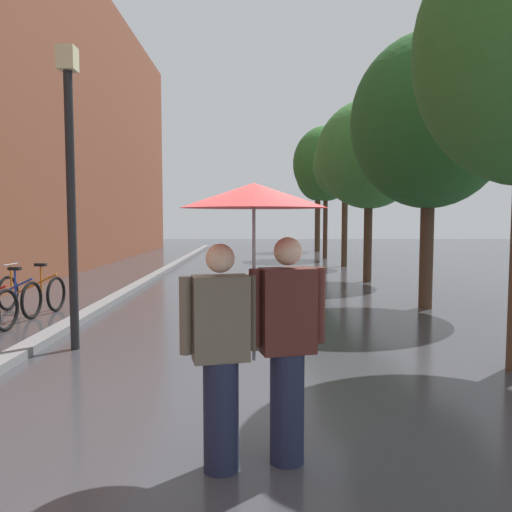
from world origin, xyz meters
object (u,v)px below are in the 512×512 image
object	(u,v)px
parked_bicycle_2	(4,298)
couple_under_umbrella	(253,284)
street_tree_1	(428,122)
street_tree_5	(317,174)
street_tree_4	(325,164)
parked_bicycle_3	(30,292)
street_lamp_post	(69,175)
street_tree_3	(344,165)
street_tree_2	(368,155)

from	to	relation	value
parked_bicycle_2	couple_under_umbrella	xyz separation A→B (m)	(4.61, -5.50, 1.00)
parked_bicycle_2	couple_under_umbrella	size ratio (longest dim) A/B	0.54
street_tree_1	parked_bicycle_2	size ratio (longest dim) A/B	4.83
street_tree_5	parked_bicycle_2	bearing A→B (deg)	-113.12
street_tree_1	street_tree_5	xyz separation A→B (m)	(-0.04, 17.84, 0.54)
street_tree_4	parked_bicycle_3	world-z (taller)	street_tree_4
street_tree_4	street_lamp_post	xyz separation A→B (m)	(-5.74, -16.00, -1.86)
street_tree_1	street_tree_3	distance (m)	8.95
street_tree_2	street_lamp_post	world-z (taller)	street_tree_2
couple_under_umbrella	parked_bicycle_2	bearing A→B (deg)	130.00
street_tree_4	couple_under_umbrella	bearing A→B (deg)	-99.37
couple_under_umbrella	street_lamp_post	xyz separation A→B (m)	(-2.55, 3.33, 1.07)
street_tree_1	street_tree_2	xyz separation A→B (m)	(-0.23, 4.34, -0.11)
street_tree_1	parked_bicycle_2	world-z (taller)	street_tree_1
street_tree_2	street_lamp_post	size ratio (longest dim) A/B	1.25
parked_bicycle_2	couple_under_umbrella	distance (m)	7.24
street_tree_1	street_lamp_post	bearing A→B (deg)	-151.99
street_tree_2	street_lamp_post	distance (m)	9.61
parked_bicycle_3	street_lamp_post	xyz separation A→B (m)	(1.91, -2.92, 2.07)
street_tree_1	couple_under_umbrella	size ratio (longest dim) A/B	2.62
street_tree_1	street_tree_4	world-z (taller)	street_tree_4
street_tree_3	parked_bicycle_2	size ratio (longest dim) A/B	4.52
street_tree_3	parked_bicycle_2	distance (m)	13.27
street_lamp_post	street_tree_2	bearing A→B (deg)	52.41
street_tree_5	street_lamp_post	bearing A→B (deg)	-105.91
street_tree_3	street_tree_4	bearing A→B (deg)	93.06
parked_bicycle_3	street_tree_2	bearing A→B (deg)	30.97
street_tree_3	street_lamp_post	bearing A→B (deg)	-116.06
parked_bicycle_2	street_tree_2	bearing A→B (deg)	34.38
street_tree_1	street_tree_2	distance (m)	4.34
street_tree_4	street_tree_3	bearing A→B (deg)	-86.94
street_tree_2	street_lamp_post	bearing A→B (deg)	-127.59
street_tree_2	couple_under_umbrella	world-z (taller)	street_tree_2
street_tree_2	street_tree_5	distance (m)	13.52
parked_bicycle_3	street_tree_3	bearing A→B (deg)	49.64
couple_under_umbrella	street_lamp_post	world-z (taller)	street_lamp_post
street_tree_1	parked_bicycle_3	distance (m)	8.65
parked_bicycle_2	couple_under_umbrella	bearing A→B (deg)	-50.00
street_tree_2	parked_bicycle_3	xyz separation A→B (m)	(-7.72, -4.63, -3.29)
couple_under_umbrella	street_lamp_post	distance (m)	4.33
street_tree_4	parked_bicycle_2	xyz separation A→B (m)	(-7.80, -13.84, -3.93)
street_tree_2	street_tree_5	bearing A→B (deg)	89.19
street_tree_4	street_lamp_post	bearing A→B (deg)	-109.74
parked_bicycle_2	parked_bicycle_3	bearing A→B (deg)	78.66
street_tree_1	street_tree_3	size ratio (longest dim) A/B	1.07
street_tree_2	street_tree_4	bearing A→B (deg)	90.48
street_tree_1	parked_bicycle_3	size ratio (longest dim) A/B	4.80
street_tree_4	parked_bicycle_3	bearing A→B (deg)	-120.31
street_tree_1	street_lamp_post	size ratio (longest dim) A/B	1.32
parked_bicycle_3	parked_bicycle_2	bearing A→B (deg)	-101.34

